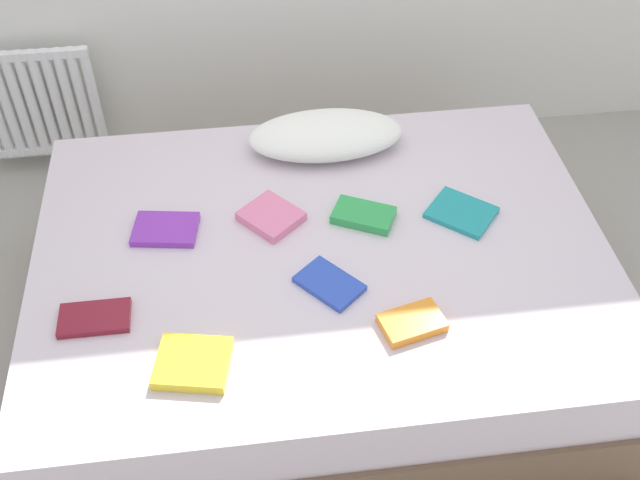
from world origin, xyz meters
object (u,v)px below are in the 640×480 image
Objects in this scene: pillow at (326,135)px; textbook_green at (363,215)px; textbook_purple at (165,229)px; textbook_teal at (461,213)px; bed at (322,295)px; textbook_blue at (329,284)px; textbook_pink at (271,216)px; radiator at (39,104)px; textbook_yellow at (193,363)px; textbook_orange at (412,323)px; textbook_maroon at (95,318)px.

pillow is 0.43m from textbook_green.
pillow is at bearing 42.19° from textbook_purple.
bed is at bearing -129.39° from textbook_teal.
textbook_pink is at bearing 164.37° from textbook_blue.
radiator is at bearing 151.57° from pillow.
radiator is 2.50× the size of textbook_teal.
textbook_teal is 1.04m from textbook_purple.
textbook_yellow is 1.12× the size of textbook_pink.
textbook_purple is 0.37m from textbook_pink.
radiator is 2.85× the size of textbook_pink.
textbook_green is (-0.07, 0.50, 0.00)m from textbook_orange.
textbook_teal is 0.68m from textbook_pink.
radiator reaches higher than textbook_purple.
textbook_yellow reaches higher than textbook_orange.
textbook_teal is at bearing 77.54° from textbook_blue.
textbook_maroon is at bearing -97.31° from textbook_pink.
bed is 0.69m from textbook_yellow.
textbook_pink is (-0.16, 0.34, 0.01)m from textbook_blue.
textbook_orange is (0.97, -0.15, 0.01)m from textbook_maroon.
textbook_maroon is at bearing -136.94° from pillow.
pillow is at bearing 73.73° from textbook_yellow.
radiator reaches higher than bed.
textbook_maroon is 1.02× the size of textbook_yellow.
radiator is 2.58× the size of textbook_green.
textbook_green is at bearing -79.49° from pillow.
bed is at bearing 138.63° from textbook_blue.
textbook_blue is 0.98× the size of textbook_green.
pillow is 2.76× the size of textbook_teal.
textbook_pink is at bearing 33.55° from textbook_maroon.
textbook_blue is 0.94× the size of textbook_purple.
radiator is at bearing 178.41° from textbook_blue.
textbook_teal is at bearing -46.15° from pillow.
textbook_green is at bearing 7.37° from textbook_purple.
bed is at bearing 57.41° from textbook_yellow.
bed is 10.50× the size of textbook_pink.
radiator is at bearing 166.35° from textbook_green.
pillow is 0.62m from textbook_teal.
bed is at bearing -5.49° from textbook_purple.
textbook_purple reaches higher than bed.
textbook_yellow is at bearing -110.60° from textbook_green.
radiator is 1.44m from textbook_pink.
textbook_yellow is (-0.44, -0.45, 0.27)m from bed.
textbook_orange is (1.36, -1.58, 0.15)m from radiator.
textbook_yellow is at bearing -35.79° from textbook_maroon.
radiator is 1.49m from textbook_maroon.
textbook_purple reaches higher than textbook_teal.
textbook_yellow is at bearing -109.97° from textbook_teal.
pillow is at bearing 84.60° from textbook_orange.
textbook_yellow reaches higher than textbook_blue.
textbook_purple is (-0.62, -0.40, -0.05)m from pillow.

